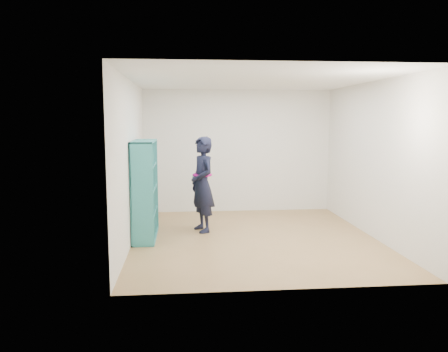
{
  "coord_description": "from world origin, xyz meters",
  "views": [
    {
      "loc": [
        -1.16,
        -7.03,
        1.96
      ],
      "look_at": [
        -0.48,
        0.3,
        1.02
      ],
      "focal_mm": 35.0,
      "sensor_mm": 36.0,
      "label": 1
    }
  ],
  "objects": [
    {
      "name": "wall_right",
      "position": [
        2.0,
        0.0,
        1.3
      ],
      "size": [
        0.02,
        4.5,
        2.6
      ],
      "primitive_type": "cube",
      "color": "white",
      "rests_on": "floor"
    },
    {
      "name": "bookshelf",
      "position": [
        -1.84,
        0.24,
        0.8
      ],
      "size": [
        0.36,
        1.22,
        1.63
      ],
      "color": "teal",
      "rests_on": "floor"
    },
    {
      "name": "wall_back",
      "position": [
        0.0,
        2.25,
        1.3
      ],
      "size": [
        4.0,
        0.02,
        2.6
      ],
      "primitive_type": "cube",
      "color": "white",
      "rests_on": "floor"
    },
    {
      "name": "smartphone",
      "position": [
        -1.0,
        0.57,
        0.95
      ],
      "size": [
        0.06,
        0.08,
        0.13
      ],
      "rotation": [
        0.27,
        0.0,
        0.56
      ],
      "color": "silver",
      "rests_on": "person"
    },
    {
      "name": "ceiling",
      "position": [
        0.0,
        0.0,
        2.6
      ],
      "size": [
        4.5,
        4.5,
        0.0
      ],
      "primitive_type": "plane",
      "color": "white",
      "rests_on": "wall_back"
    },
    {
      "name": "wall_left",
      "position": [
        -2.0,
        0.0,
        1.3
      ],
      "size": [
        0.02,
        4.5,
        2.6
      ],
      "primitive_type": "cube",
      "color": "white",
      "rests_on": "floor"
    },
    {
      "name": "wall_front",
      "position": [
        0.0,
        -2.25,
        1.3
      ],
      "size": [
        4.0,
        0.02,
        2.6
      ],
      "primitive_type": "cube",
      "color": "white",
      "rests_on": "floor"
    },
    {
      "name": "person",
      "position": [
        -0.84,
        0.55,
        0.84
      ],
      "size": [
        0.59,
        0.71,
        1.68
      ],
      "rotation": [
        0.0,
        0.0,
        -1.21
      ],
      "color": "black",
      "rests_on": "floor"
    },
    {
      "name": "floor",
      "position": [
        0.0,
        0.0,
        0.0
      ],
      "size": [
        4.5,
        4.5,
        0.0
      ],
      "primitive_type": "plane",
      "color": "#997545",
      "rests_on": "ground"
    }
  ]
}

